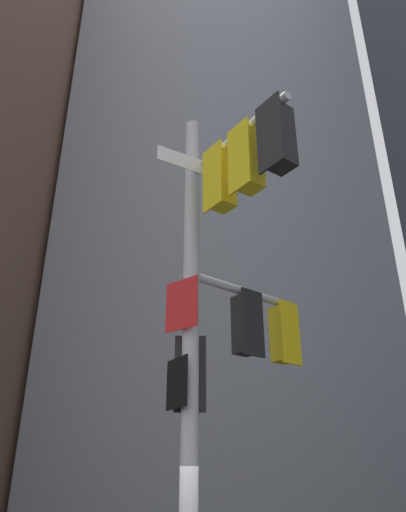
# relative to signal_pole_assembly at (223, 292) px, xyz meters

# --- Properties ---
(building_mid_block) EXTENTS (17.72, 17.72, 46.23)m
(building_mid_block) POSITION_rel_signal_pole_assembly_xyz_m (-1.68, 23.87, 18.13)
(building_mid_block) COLOR #9399A3
(building_mid_block) RESTS_ON ground
(signal_pole_assembly) EXTENTS (2.24, 3.65, 8.37)m
(signal_pole_assembly) POSITION_rel_signal_pole_assembly_xyz_m (0.00, 0.00, 0.00)
(signal_pole_assembly) COLOR #B2B2B5
(signal_pole_assembly) RESTS_ON ground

